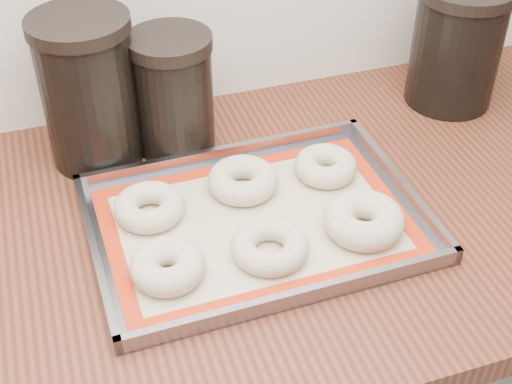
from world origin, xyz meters
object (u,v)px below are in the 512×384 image
object	(u,v)px
bagel_back_left	(149,207)
bagel_back_right	(326,166)
baking_tray	(256,221)
canister_left	(89,91)
bagel_front_mid	(270,246)
bagel_back_mid	(243,180)
canister_mid	(174,94)
canister_right	(457,45)
bagel_front_left	(168,266)
bagel_front_right	(364,220)

from	to	relation	value
bagel_back_left	bagel_back_right	world-z (taller)	same
baking_tray	canister_left	size ratio (longest dim) A/B	1.96
bagel_front_mid	bagel_back_mid	size ratio (longest dim) A/B	1.00
canister_mid	canister_right	size ratio (longest dim) A/B	0.93
baking_tray	bagel_back_mid	size ratio (longest dim) A/B	4.50
bagel_front_mid	bagel_back_left	world-z (taller)	same
baking_tray	canister_mid	xyz separation A→B (m)	(-0.06, 0.22, 0.09)
bagel_front_left	bagel_back_mid	world-z (taller)	bagel_front_left
bagel_front_left	bagel_front_right	world-z (taller)	bagel_front_right
bagel_back_right	canister_left	size ratio (longest dim) A/B	0.40
bagel_back_right	canister_right	size ratio (longest dim) A/B	0.45
bagel_front_mid	canister_mid	bearing A→B (deg)	101.08
bagel_back_left	canister_right	xyz separation A→B (m)	(0.57, 0.15, 0.08)
canister_left	canister_mid	size ratio (longest dim) A/B	1.21
bagel_front_left	canister_left	size ratio (longest dim) A/B	0.41
bagel_front_right	bagel_back_right	xyz separation A→B (m)	(-0.00, 0.13, -0.00)
bagel_back_right	bagel_back_left	bearing A→B (deg)	-177.81
bagel_back_right	canister_right	world-z (taller)	canister_right
bagel_front_left	bagel_front_mid	bearing A→B (deg)	-1.48
bagel_back_mid	bagel_front_left	bearing A→B (deg)	-135.87
baking_tray	canister_right	size ratio (longest dim) A/B	2.20
bagel_back_mid	canister_right	world-z (taller)	canister_right
bagel_front_right	bagel_back_mid	world-z (taller)	bagel_front_right
bagel_back_left	bagel_back_mid	distance (m)	0.14
baking_tray	canister_mid	world-z (taller)	canister_mid
bagel_front_mid	bagel_front_right	xyz separation A→B (m)	(0.14, 0.00, 0.00)
canister_mid	bagel_back_left	bearing A→B (deg)	-116.02
bagel_back_left	bagel_back_right	distance (m)	0.27
bagel_front_left	canister_mid	size ratio (longest dim) A/B	0.50
canister_right	baking_tray	bearing A→B (deg)	-153.54
bagel_front_mid	bagel_back_right	world-z (taller)	bagel_back_right
baking_tray	canister_left	world-z (taller)	canister_left
bagel_back_mid	canister_left	world-z (taller)	canister_left
bagel_front_left	canister_mid	distance (m)	0.31
bagel_back_left	bagel_back_right	xyz separation A→B (m)	(0.27, 0.01, 0.00)
bagel_back_mid	canister_right	distance (m)	0.45
canister_right	bagel_back_left	bearing A→B (deg)	-164.92
bagel_front_right	bagel_back_mid	bearing A→B (deg)	132.96
bagel_front_mid	bagel_front_right	world-z (taller)	bagel_front_right
bagel_back_left	bagel_back_mid	bearing A→B (deg)	6.17
bagel_back_left	canister_left	size ratio (longest dim) A/B	0.42
bagel_front_mid	canister_mid	distance (m)	0.31
baking_tray	canister_right	distance (m)	0.49
bagel_front_right	bagel_back_right	bearing A→B (deg)	90.03
bagel_front_mid	bagel_back_mid	xyz separation A→B (m)	(0.01, 0.14, 0.00)
baking_tray	bagel_back_right	world-z (taller)	bagel_back_right
bagel_front_mid	canister_right	distance (m)	0.52
bagel_front_right	canister_right	distance (m)	0.41
canister_left	canister_right	bearing A→B (deg)	-2.15
baking_tray	bagel_back_left	world-z (taller)	bagel_back_left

